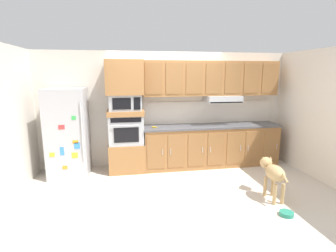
# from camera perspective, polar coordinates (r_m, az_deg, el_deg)

# --- Properties ---
(ground_plane) EXTENTS (9.60, 9.60, 0.00)m
(ground_plane) POSITION_cam_1_polar(r_m,az_deg,el_deg) (5.11, 1.62, -11.98)
(ground_plane) COLOR beige
(back_kitchen_wall) EXTENTS (6.20, 0.12, 2.50)m
(back_kitchen_wall) POSITION_cam_1_polar(r_m,az_deg,el_deg) (5.83, -0.48, 3.75)
(back_kitchen_wall) COLOR beige
(back_kitchen_wall) RESTS_ON ground
(side_panel_left) EXTENTS (0.12, 7.10, 2.50)m
(side_panel_left) POSITION_cam_1_polar(r_m,az_deg,el_deg) (5.02, -31.46, 0.79)
(side_panel_left) COLOR beige
(side_panel_left) RESTS_ON ground
(side_panel_right) EXTENTS (0.12, 7.10, 2.50)m
(side_panel_right) POSITION_cam_1_polar(r_m,az_deg,el_deg) (5.98, 29.06, 2.49)
(side_panel_right) COLOR silver
(side_panel_right) RESTS_ON ground
(refrigerator) EXTENTS (0.76, 0.73, 1.76)m
(refrigerator) POSITION_cam_1_polar(r_m,az_deg,el_deg) (5.51, -21.19, -1.40)
(refrigerator) COLOR #ADADB2
(refrigerator) RESTS_ON ground
(oven_base_cabinet) EXTENTS (0.74, 0.62, 0.60)m
(oven_base_cabinet) POSITION_cam_1_polar(r_m,az_deg,el_deg) (5.62, -9.02, -6.65)
(oven_base_cabinet) COLOR #996638
(oven_base_cabinet) RESTS_ON ground
(built_in_oven) EXTENTS (0.70, 0.62, 0.60)m
(built_in_oven) POSITION_cam_1_polar(r_m,az_deg,el_deg) (5.46, -9.21, -0.66)
(built_in_oven) COLOR #A8AAAF
(built_in_oven) RESTS_ON oven_base_cabinet
(appliance_mid_shelf) EXTENTS (0.74, 0.62, 0.10)m
(appliance_mid_shelf) POSITION_cam_1_polar(r_m,az_deg,el_deg) (5.40, -9.33, 2.98)
(appliance_mid_shelf) COLOR #996638
(appliance_mid_shelf) RESTS_ON built_in_oven
(microwave) EXTENTS (0.64, 0.54, 0.32)m
(microwave) POSITION_cam_1_polar(r_m,az_deg,el_deg) (5.37, -9.40, 5.19)
(microwave) COLOR #A8AAAF
(microwave) RESTS_ON appliance_mid_shelf
(appliance_upper_cabinet) EXTENTS (0.74, 0.62, 0.68)m
(appliance_upper_cabinet) POSITION_cam_1_polar(r_m,az_deg,el_deg) (5.34, -9.58, 10.53)
(appliance_upper_cabinet) COLOR #996638
(appliance_upper_cabinet) RESTS_ON microwave
(lower_cabinet_run) EXTENTS (3.00, 0.63, 0.88)m
(lower_cabinet_run) POSITION_cam_1_polar(r_m,az_deg,el_deg) (5.89, 9.48, -4.38)
(lower_cabinet_run) COLOR #996638
(lower_cabinet_run) RESTS_ON ground
(countertop_slab) EXTENTS (3.04, 0.64, 0.04)m
(countertop_slab) POSITION_cam_1_polar(r_m,az_deg,el_deg) (5.79, 9.62, 0.01)
(countertop_slab) COLOR #4C4C51
(countertop_slab) RESTS_ON lower_cabinet_run
(backsplash_panel) EXTENTS (3.04, 0.02, 0.50)m
(backsplash_panel) POSITION_cam_1_polar(r_m,az_deg,el_deg) (6.01, 8.79, 3.07)
(backsplash_panel) COLOR silver
(backsplash_panel) RESTS_ON countertop_slab
(upper_cabinet_with_hood) EXTENTS (3.00, 0.48, 0.88)m
(upper_cabinet_with_hood) POSITION_cam_1_polar(r_m,az_deg,el_deg) (5.80, 9.69, 10.02)
(upper_cabinet_with_hood) COLOR #996638
(upper_cabinet_with_hood) RESTS_ON backsplash_panel
(screwdriver) EXTENTS (0.16, 0.17, 0.03)m
(screwdriver) POSITION_cam_1_polar(r_m,az_deg,el_deg) (5.43, -2.96, -0.22)
(screwdriver) COLOR yellow
(screwdriver) RESTS_ON countertop_slab
(dog) EXTENTS (0.26, 0.80, 0.65)m
(dog) POSITION_cam_1_polar(r_m,az_deg,el_deg) (4.62, 22.10, -9.44)
(dog) COLOR tan
(dog) RESTS_ON ground
(dog_food_bowl) EXTENTS (0.20, 0.20, 0.06)m
(dog_food_bowl) POSITION_cam_1_polar(r_m,az_deg,el_deg) (4.34, 24.67, -17.14)
(dog_food_bowl) COLOR #267F66
(dog_food_bowl) RESTS_ON ground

